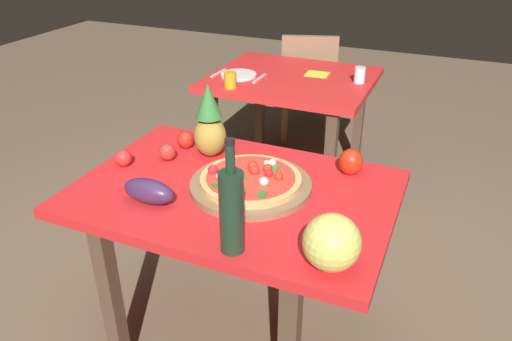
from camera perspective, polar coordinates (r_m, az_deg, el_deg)
The scene contains 20 objects.
ground_plane at distance 2.31m, azimuth -2.11°, elevation -17.77°, with size 10.00×10.00×0.00m, color brown.
display_table at distance 1.90m, azimuth -2.44°, elevation -4.53°, with size 1.18×0.81×0.72m.
background_table at distance 3.14m, azimuth 4.09°, elevation 8.98°, with size 0.98×0.84×0.72m.
dining_chair at distance 3.80m, azimuth 6.03°, elevation 10.17°, with size 0.50×0.50×0.85m.
pizza_board at distance 1.85m, azimuth -0.61°, elevation -1.70°, with size 0.46×0.46×0.03m, color #826244.
pizza at distance 1.84m, azimuth -0.65°, elevation -0.92°, with size 0.38×0.38×0.06m.
wine_bottle at distance 1.46m, azimuth -2.83°, elevation -4.58°, with size 0.08×0.08×0.38m.
pineapple_left at distance 2.05m, azimuth -5.39°, elevation 5.34°, with size 0.14×0.14×0.32m.
melon at distance 1.45m, azimuth 8.73°, elevation -8.22°, with size 0.17×0.17×0.17m, color #DDD55F.
bell_pepper at distance 1.97m, azimuth 10.90°, elevation 0.99°, with size 0.10×0.10×0.11m, color red.
eggplant at distance 1.79m, azimuth -12.27°, elevation -2.35°, with size 0.20×0.09×0.09m, color #3D2449.
tomato_beside_pepper at distance 2.17m, azimuth -8.13°, elevation 3.58°, with size 0.08×0.08×0.08m, color red.
tomato_at_corner at distance 2.07m, azimuth -15.07°, elevation 1.40°, with size 0.07×0.07×0.07m, color red.
tomato_by_bottle at distance 2.08m, azimuth -10.22°, elevation 2.12°, with size 0.07×0.07×0.07m, color red.
drinking_glass_juice at distance 2.89m, azimuth -2.99°, elevation 10.40°, with size 0.07×0.07×0.09m, color gold.
drinking_glass_water at distance 3.04m, azimuth 11.88°, elevation 10.74°, with size 0.07×0.07×0.09m, color silver.
dinner_plate at distance 3.11m, azimuth -2.02°, elevation 10.97°, with size 0.22×0.22×0.02m, color white.
fork_utensil at distance 3.17m, azimuth -4.36°, elevation 11.18°, with size 0.02×0.18×0.01m, color silver.
knife_utensil at distance 3.06m, azimuth 0.41°, elevation 10.60°, with size 0.02×0.18×0.01m, color silver.
napkin_folded at distance 3.16m, azimuth 7.09°, elevation 10.98°, with size 0.14×0.12×0.01m, color yellow.
Camera 1 is at (0.70, -1.44, 1.67)m, focal length 34.64 mm.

